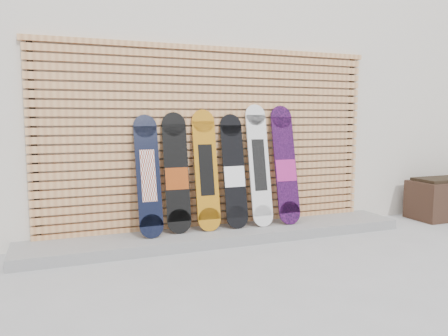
% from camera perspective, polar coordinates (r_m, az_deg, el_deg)
% --- Properties ---
extents(ground, '(80.00, 80.00, 0.00)m').
position_cam_1_polar(ground, '(4.73, 4.46, -11.23)').
color(ground, '#959597').
rests_on(ground, ground).
extents(building, '(12.00, 5.00, 3.60)m').
position_cam_1_polar(building, '(7.95, -3.12, 9.14)').
color(building, beige).
rests_on(building, ground).
extents(concrete_step, '(4.60, 0.70, 0.12)m').
position_cam_1_polar(concrete_step, '(5.25, -0.25, -8.70)').
color(concrete_step, gray).
rests_on(concrete_step, ground).
extents(slat_wall, '(4.26, 0.08, 2.29)m').
position_cam_1_polar(slat_wall, '(5.35, -1.37, 4.04)').
color(slat_wall, tan).
rests_on(slat_wall, ground).
extents(snowboard_0, '(0.27, 0.36, 1.36)m').
position_cam_1_polar(snowboard_0, '(4.96, -9.88, -0.99)').
color(snowboard_0, black).
rests_on(snowboard_0, concrete_step).
extents(snowboard_1, '(0.29, 0.27, 1.39)m').
position_cam_1_polar(snowboard_1, '(5.07, -6.22, -0.71)').
color(snowboard_1, black).
rests_on(snowboard_1, concrete_step).
extents(snowboard_2, '(0.28, 0.30, 1.42)m').
position_cam_1_polar(snowboard_2, '(5.16, -2.35, -0.26)').
color(snowboard_2, '#AF6E12').
rests_on(snowboard_2, concrete_step).
extents(snowboard_3, '(0.28, 0.30, 1.37)m').
position_cam_1_polar(snowboard_3, '(5.28, 1.31, -0.49)').
color(snowboard_3, black).
rests_on(snowboard_3, concrete_step).
extents(snowboard_4, '(0.27, 0.33, 1.49)m').
position_cam_1_polar(snowboard_4, '(5.40, 4.60, 0.40)').
color(snowboard_4, silver).
rests_on(snowboard_4, concrete_step).
extents(snowboard_5, '(0.29, 0.35, 1.48)m').
position_cam_1_polar(snowboard_5, '(5.56, 8.02, 0.35)').
color(snowboard_5, black).
rests_on(snowboard_5, concrete_step).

